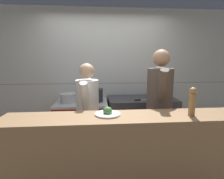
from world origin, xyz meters
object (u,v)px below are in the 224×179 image
Objects in this scene: oven_range at (82,124)px; plated_dish_main at (108,113)px; sauce_pot at (95,95)px; chefs_knife at (142,100)px; stock_pot at (69,97)px; chef_head_cook at (88,113)px; pepper_mill at (192,101)px; chef_sous at (159,105)px.

oven_range is 3.32× the size of plated_dish_main.
chefs_knife is at bearing -8.86° from sauce_pot.
oven_range is 3.00× the size of stock_pot.
chef_head_cook is at bearing -78.01° from oven_range.
chefs_knife is (1.08, -0.15, 0.48)m from oven_range.
oven_range is 1.19m from chefs_knife.
sauce_pot is 1.75m from pepper_mill.
pepper_mill is 0.68m from chef_sous.
oven_range is 0.57m from stock_pot.
plated_dish_main is (0.40, -1.31, 0.62)m from oven_range.
pepper_mill is at bearing -6.23° from plated_dish_main.
plated_dish_main is (-0.68, -1.16, 0.14)m from chefs_knife.
oven_range is 0.53× the size of chef_sous.
stock_pot is 1.44m from plated_dish_main.
oven_range is 2.75× the size of chefs_knife.
stock_pot is 1.05× the size of sauce_pot.
sauce_pot is at bearing 127.12° from pepper_mill.
oven_range is 0.85m from chef_head_cook.
chef_sous is at bearing 34.72° from plated_dish_main.
chef_head_cook is (-0.10, -0.69, -0.12)m from sauce_pot.
pepper_mill reaches higher than stock_pot.
stock_pot is 1.11× the size of plated_dish_main.
plated_dish_main is at bearing -64.12° from stock_pot.
pepper_mill is at bearing -26.35° from chef_head_cook.
chef_head_cook is 0.89× the size of chef_sous.
sauce_pot is (0.25, -0.02, 0.56)m from oven_range.
pepper_mill is (0.89, -0.10, 0.14)m from plated_dish_main.
plated_dish_main is at bearing -83.26° from sauce_pot.
chef_head_cook is at bearing 112.89° from plated_dish_main.
chef_sous reaches higher than sauce_pot.
plated_dish_main is at bearing 173.77° from pepper_mill.
sauce_pot is 1.30m from plated_dish_main.
sauce_pot is 0.87× the size of chefs_knife.
chefs_knife is at bearing 59.66° from plated_dish_main.
plated_dish_main is at bearing -120.34° from chefs_knife.
chef_head_cook is (-1.15, 0.69, -0.32)m from pepper_mill.
chef_head_cook is at bearing -61.66° from stock_pot.
chef_sous reaches higher than chef_head_cook.
chef_sous is (0.92, -0.75, -0.01)m from sauce_pot.
chef_head_cook is 1.02m from chef_sous.
stock_pot is at bearing 174.12° from chefs_knife.
chef_sous is at bearing -33.61° from oven_range.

